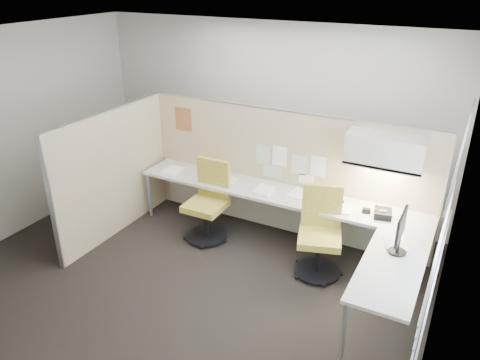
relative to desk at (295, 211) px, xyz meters
The scene contains 27 objects.
floor 1.58m from the desk, 129.58° to the right, with size 5.50×4.50×0.01m, color black.
ceiling 2.64m from the desk, 129.58° to the right, with size 5.50×4.50×0.01m, color white.
wall_back 1.66m from the desk, 129.62° to the left, with size 5.50×0.02×2.80m, color beige.
wall_front 3.59m from the desk, 105.41° to the right, with size 5.50×0.02×2.80m, color beige.
wall_left 3.93m from the desk, 162.99° to the right, with size 0.02×4.50×2.80m, color beige.
wall_right 2.28m from the desk, 31.75° to the right, with size 0.02×4.50×2.80m, color beige.
window_pane 2.32m from the desk, 32.11° to the right, with size 0.01×2.80×1.30m, color #96A1AF.
partition_back 0.67m from the desk, 128.75° to the left, with size 4.10×0.06×1.75m, color tan.
partition_left 2.52m from the desk, 165.56° to the right, with size 0.06×2.20×1.75m, color tan.
desk is the anchor object (origin of this frame).
overhead_bin 1.35m from the desk, 15.24° to the left, with size 0.90×0.36×0.38m, color beige.
task_light_strip 1.22m from the desk, 15.24° to the left, with size 0.60×0.06×0.02m, color #FFEABF.
pinned_papers 0.69m from the desk, 124.37° to the left, with size 1.01×0.00×0.47m.
poster 2.19m from the desk, 167.47° to the left, with size 0.28×0.00×0.35m, color orange.
chair_left 1.21m from the desk, behind, with size 0.57×0.57×1.09m.
chair_right 0.51m from the desk, 32.08° to the right, with size 0.63×0.65×1.08m.
monitor 1.55m from the desk, 23.72° to the right, with size 0.18×0.44×0.47m.
phone 1.08m from the desk, ahead, with size 0.24×0.23×0.12m.
stapler 0.55m from the desk, 23.07° to the left, with size 0.14×0.04×0.05m, color black.
tape_dispenser 0.89m from the desk, ahead, with size 0.10×0.06×0.06m, color black.
coat_hook 3.00m from the desk, 150.39° to the right, with size 0.18×0.43×1.31m.
paper_stack_0 1.97m from the desk, behind, with size 0.23×0.30×0.03m, color white.
paper_stack_1 1.12m from the desk, behind, with size 0.23×0.30×0.02m, color white.
paper_stack_2 0.51m from the desk, behind, with size 0.23×0.30×0.04m, color white.
paper_stack_3 0.27m from the desk, 101.38° to the left, with size 0.23×0.30×0.02m, color white.
paper_stack_4 0.59m from the desk, ahead, with size 0.23×0.30×0.02m, color white.
paper_stack_5 1.39m from the desk, 17.73° to the right, with size 0.23×0.30×0.02m, color white.
Camera 1 is at (2.77, -3.90, 3.45)m, focal length 35.00 mm.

